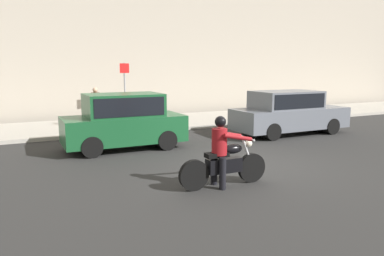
% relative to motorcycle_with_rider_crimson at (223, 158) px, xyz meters
% --- Properties ---
extents(ground_plane, '(80.00, 80.00, 0.00)m').
position_rel_motorcycle_with_rider_crimson_xyz_m(ground_plane, '(1.41, 1.38, -0.65)').
color(ground_plane, '#282828').
extents(sidewalk_slab, '(40.00, 4.40, 0.14)m').
position_rel_motorcycle_with_rider_crimson_xyz_m(sidewalk_slab, '(1.41, 9.38, -0.58)').
color(sidewalk_slab, '#A8A399').
rests_on(sidewalk_slab, ground_plane).
extents(building_facade, '(40.00, 1.40, 10.36)m').
position_rel_motorcycle_with_rider_crimson_xyz_m(building_facade, '(1.41, 12.78, 4.53)').
color(building_facade, '#A89E8E').
rests_on(building_facade, ground_plane).
extents(motorcycle_with_rider_crimson, '(2.15, 0.70, 1.59)m').
position_rel_motorcycle_with_rider_crimson_xyz_m(motorcycle_with_rider_crimson, '(0.00, 0.00, 0.00)').
color(motorcycle_with_rider_crimson, black).
rests_on(motorcycle_with_rider_crimson, ground_plane).
extents(parked_hatchback_forest_green, '(3.83, 1.76, 1.80)m').
position_rel_motorcycle_with_rider_crimson_xyz_m(parked_hatchback_forest_green, '(-0.94, 4.73, 0.28)').
color(parked_hatchback_forest_green, '#164C28').
rests_on(parked_hatchback_forest_green, ground_plane).
extents(parked_sedan_slate_gray, '(4.71, 1.82, 1.72)m').
position_rel_motorcycle_with_rider_crimson_xyz_m(parked_sedan_slate_gray, '(5.66, 4.55, 0.23)').
color(parked_sedan_slate_gray, slate).
rests_on(parked_sedan_slate_gray, ground_plane).
extents(street_sign_post, '(0.44, 0.08, 2.70)m').
position_rel_motorcycle_with_rider_crimson_xyz_m(street_sign_post, '(0.63, 10.13, 1.12)').
color(street_sign_post, gray).
rests_on(street_sign_post, sidewalk_slab).
extents(pedestrian_bystander, '(0.34, 0.34, 1.66)m').
position_rel_motorcycle_with_rider_crimson_xyz_m(pedestrian_bystander, '(-1.00, 8.84, 0.46)').
color(pedestrian_bystander, black).
rests_on(pedestrian_bystander, sidewalk_slab).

